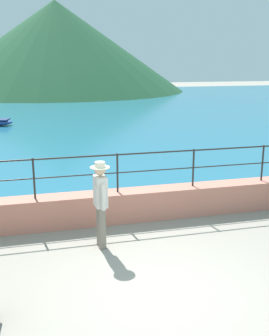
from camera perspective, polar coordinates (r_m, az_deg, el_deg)
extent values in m
plane|color=gray|center=(6.89, 3.61, -16.97)|extent=(120.00, 120.00, 0.00)
cube|color=tan|center=(9.53, -2.33, -5.31)|extent=(20.00, 0.56, 0.70)
cylinder|color=#282623|center=(9.10, -13.78, -1.43)|extent=(0.04, 0.04, 0.90)
cylinder|color=#282623|center=(9.29, -2.38, -0.67)|extent=(0.04, 0.04, 0.90)
cylinder|color=#282623|center=(9.83, 8.16, 0.05)|extent=(0.04, 0.04, 0.90)
cylinder|color=#282623|center=(10.66, 17.34, 0.68)|extent=(0.04, 0.04, 0.90)
cylinder|color=#282623|center=(9.19, -2.41, 1.85)|extent=(18.40, 0.04, 0.04)
cylinder|color=#282623|center=(9.29, -2.38, -0.67)|extent=(18.40, 0.03, 0.03)
cube|color=#236B89|center=(31.66, -11.14, 8.00)|extent=(64.00, 44.32, 0.06)
cone|color=#1E4C2D|center=(50.58, -10.80, 16.23)|extent=(29.74, 29.74, 10.23)
cylinder|color=slate|center=(8.16, -4.50, -8.31)|extent=(0.15, 0.15, 0.86)
cylinder|color=slate|center=(8.32, -4.79, -7.85)|extent=(0.15, 0.15, 0.86)
cube|color=beige|center=(7.98, -4.76, -3.24)|extent=(0.24, 0.37, 0.60)
cylinder|color=beige|center=(7.78, -4.35, -4.05)|extent=(0.09, 0.09, 0.52)
cylinder|color=beige|center=(8.22, -5.12, -3.01)|extent=(0.09, 0.09, 0.52)
sphere|color=beige|center=(7.86, -4.82, -0.26)|extent=(0.22, 0.22, 0.22)
cylinder|color=beige|center=(7.85, -4.83, 0.09)|extent=(0.38, 0.38, 0.02)
cylinder|color=beige|center=(7.83, -4.84, 0.51)|extent=(0.20, 0.20, 0.10)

